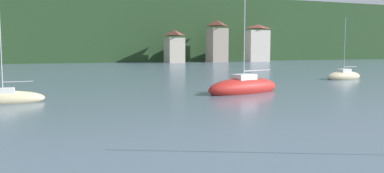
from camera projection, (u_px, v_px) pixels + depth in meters
name	position (u px, v px, depth m)	size (l,w,h in m)	color
wooded_hillside	(49.00, 36.00, 125.45)	(352.00, 68.43, 37.47)	#264223
shore_building_westcentral	(174.00, 47.00, 94.12)	(4.02, 4.97, 7.79)	#BCB29E
shore_building_central	(217.00, 42.00, 98.07)	(4.35, 4.87, 10.36)	gray
shore_building_eastcentral	(258.00, 44.00, 101.49)	(5.95, 3.19, 9.49)	beige
sailboat_mid_2	(3.00, 99.00, 24.39)	(4.87, 1.58, 7.30)	#CCBC8E
sailboat_mid_5	(244.00, 87.00, 30.16)	(7.14, 3.82, 8.29)	red
sailboat_far_7	(344.00, 76.00, 43.46)	(4.88, 2.03, 7.00)	#CCBC8E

